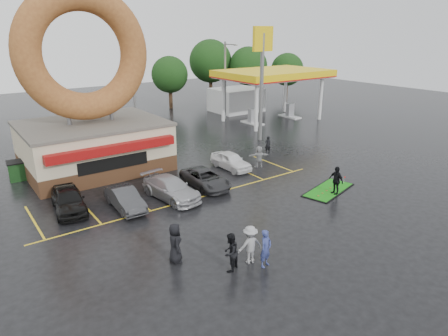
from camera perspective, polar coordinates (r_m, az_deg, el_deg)
ground at (r=23.20m, az=0.02°, el=-7.21°), size 120.00×120.00×0.00m
donut_shop at (r=31.74m, az=-18.55°, el=7.59°), size 10.20×8.70×13.50m
gas_station at (r=50.05m, az=4.68°, el=11.54°), size 12.30×13.65×5.90m
shell_sign at (r=38.39m, az=5.48°, el=14.73°), size 2.20×0.36×10.60m
streetlight_mid at (r=41.45m, az=-12.74°, el=11.07°), size 0.40×2.21×9.00m
streetlight_right at (r=48.23m, az=0.22°, el=12.61°), size 0.40×2.21×9.00m
tree_far_a at (r=60.64m, az=3.49°, el=14.32°), size 5.60×5.60×8.00m
tree_far_b at (r=63.20m, az=9.01°, el=13.73°), size 4.90×4.90×7.00m
tree_far_c at (r=61.42m, az=-1.94°, el=15.01°), size 6.30×6.30×9.00m
tree_far_d at (r=55.71m, az=-7.77°, el=13.07°), size 4.90×4.90×7.00m
car_black at (r=25.54m, az=-21.34°, el=-4.24°), size 2.28×4.48×1.46m
car_dgrey at (r=24.89m, az=-13.95°, el=-4.28°), size 1.44×3.92×1.28m
car_silver at (r=25.81m, az=-7.57°, el=-2.90°), size 2.52×4.91×1.36m
car_grey at (r=27.47m, az=-2.69°, el=-1.53°), size 2.06×4.38×1.21m
car_white at (r=31.01m, az=0.99°, el=1.05°), size 1.63×3.89×1.32m
person_blue at (r=18.58m, az=5.99°, el=-11.35°), size 0.75×0.59×1.82m
person_blackjkt at (r=18.19m, az=0.91°, el=-11.95°), size 1.10×1.02×1.82m
person_hoodie at (r=18.76m, az=3.76°, el=-10.87°), size 1.32×0.92×1.87m
person_bystander at (r=18.91m, az=-7.01°, el=-10.59°), size 0.84×1.07×1.94m
person_cameraman at (r=27.12m, az=15.71°, el=-1.73°), size 0.53×1.15×1.93m
person_walker_near at (r=31.43m, az=5.02°, el=1.62°), size 1.67×1.08×1.73m
person_walker_far at (r=35.18m, az=6.27°, el=3.33°), size 0.64×0.52×1.53m
dumpster at (r=32.44m, az=-26.86°, el=-0.28°), size 1.90×1.35×1.30m
putting_green at (r=27.96m, az=14.69°, el=-3.04°), size 4.65×2.90×0.54m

